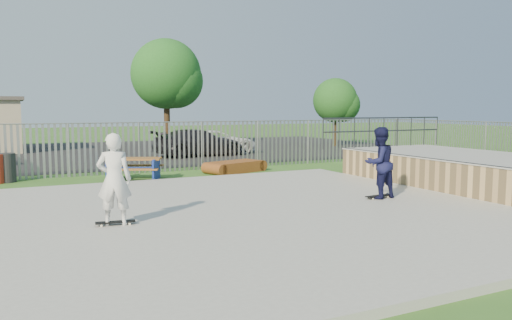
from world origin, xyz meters
name	(u,v)px	position (x,y,z in m)	size (l,w,h in m)	color
ground	(187,222)	(0.00, 0.00, 0.00)	(120.00, 120.00, 0.00)	#366020
concrete_slab	(187,219)	(0.00, 0.00, 0.07)	(15.00, 12.00, 0.15)	#9D9D98
quarter_pipe	(456,170)	(9.50, 1.04, 0.56)	(5.50, 7.05, 2.19)	tan
fence	(171,158)	(1.00, 4.59, 1.00)	(26.04, 16.02, 2.00)	gray
picnic_table	(134,169)	(0.37, 7.14, 0.41)	(2.36, 2.19, 0.80)	brown
funbox	(235,167)	(4.50, 7.62, 0.22)	(2.40, 1.72, 0.43)	brown
trash_bin_grey	(6,168)	(-3.70, 8.58, 0.50)	(0.60, 0.60, 1.01)	#262729
parking_lot	(82,153)	(0.00, 19.00, 0.01)	(40.00, 18.00, 0.02)	black
car_dark	(199,143)	(5.41, 14.52, 0.73)	(1.99, 4.89, 1.42)	black
car_white	(216,142)	(6.71, 15.36, 0.67)	(2.16, 4.68, 1.30)	white
tree_mid	(166,74)	(5.75, 21.71, 4.76)	(4.58, 4.58, 7.07)	#3D2B18
tree_right	(335,101)	(15.93, 17.11, 3.05)	(2.94, 2.94, 4.54)	#3B2B17
skateboard_a	(378,197)	(5.31, -0.15, 0.19)	(0.82, 0.28, 0.08)	black
skateboard_b	(115,223)	(-1.61, -0.21, 0.19)	(0.82, 0.31, 0.08)	black
skater_navy	(379,163)	(5.31, -0.15, 1.11)	(0.93, 0.72, 1.91)	#12143B
skater_white	(114,179)	(-1.61, -0.21, 1.11)	(0.70, 0.46, 1.91)	white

